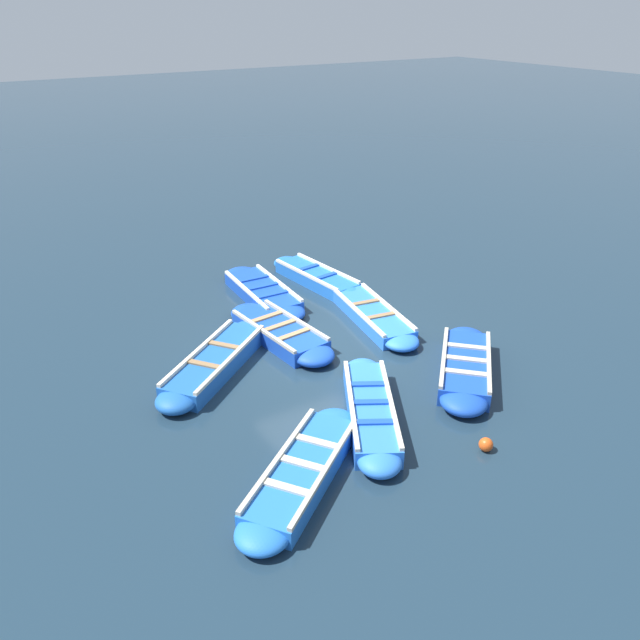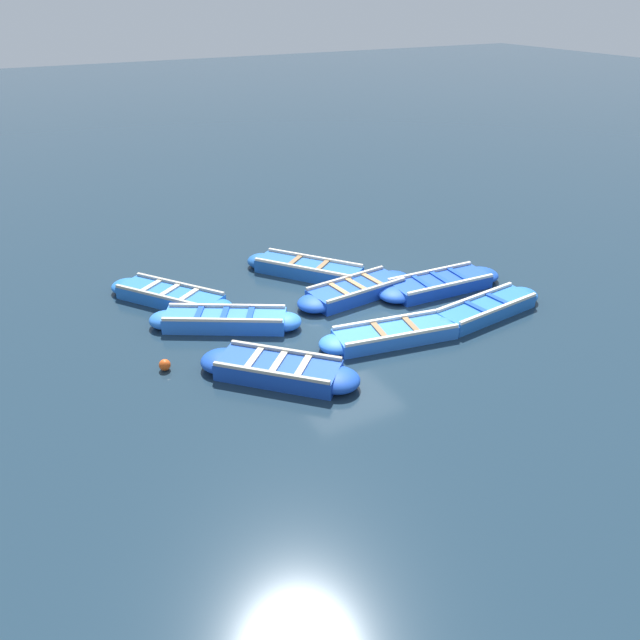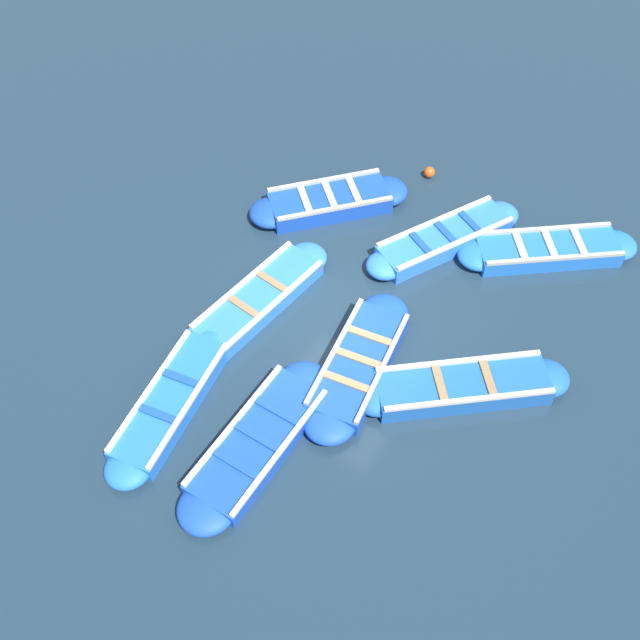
% 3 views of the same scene
% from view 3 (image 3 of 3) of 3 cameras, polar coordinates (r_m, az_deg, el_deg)
% --- Properties ---
extents(ground_plane, '(120.00, 120.00, 0.00)m').
position_cam_3_polar(ground_plane, '(13.96, 1.88, -0.49)').
color(ground_plane, '#1C303F').
extents(boat_end_of_row, '(1.28, 3.55, 0.41)m').
position_cam_3_polar(boat_end_of_row, '(13.24, 2.94, -3.39)').
color(boat_end_of_row, '#1947B7').
rests_on(boat_end_of_row, ground).
extents(boat_centre, '(3.06, 3.08, 0.44)m').
position_cam_3_polar(boat_centre, '(15.98, 0.72, 9.00)').
color(boat_centre, '#1947B7').
rests_on(boat_centre, ground).
extents(boat_outer_right, '(1.20, 3.58, 0.39)m').
position_cam_3_polar(boat_outer_right, '(13.05, -11.27, -6.11)').
color(boat_outer_right, blue).
rests_on(boat_outer_right, ground).
extents(boat_inner_gap, '(2.44, 3.51, 0.43)m').
position_cam_3_polar(boat_inner_gap, '(15.40, 9.45, 6.09)').
color(boat_inner_gap, blue).
rests_on(boat_inner_gap, ground).
extents(boat_mid_row, '(1.12, 3.71, 0.39)m').
position_cam_3_polar(boat_mid_row, '(12.45, -4.75, -9.25)').
color(boat_mid_row, '#1947B7').
rests_on(boat_mid_row, ground).
extents(boat_bow_out, '(1.38, 3.73, 0.38)m').
position_cam_3_polar(boat_bow_out, '(14.20, -4.70, 1.55)').
color(boat_bow_out, blue).
rests_on(boat_bow_out, ground).
extents(boat_alongside, '(3.44, 2.81, 0.40)m').
position_cam_3_polar(boat_alongside, '(15.68, 16.95, 5.11)').
color(boat_alongside, blue).
rests_on(boat_alongside, ground).
extents(boat_broadside, '(3.51, 2.96, 0.43)m').
position_cam_3_polar(boat_broadside, '(13.17, 10.80, -5.04)').
color(boat_broadside, '#1E59AD').
rests_on(boat_broadside, ground).
extents(buoy_orange_near, '(0.25, 0.25, 0.25)m').
position_cam_3_polar(buoy_orange_near, '(16.96, 8.33, 11.08)').
color(buoy_orange_near, '#E05119').
rests_on(buoy_orange_near, ground).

